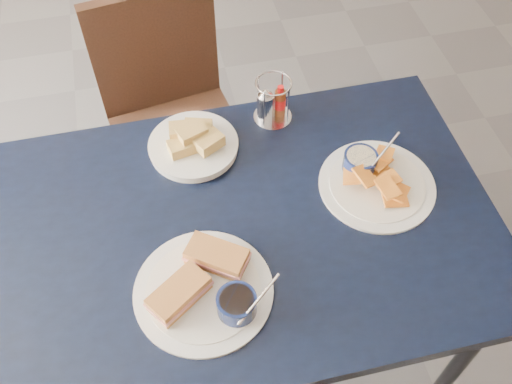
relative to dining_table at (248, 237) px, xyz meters
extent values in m
plane|color=#4C4C51|center=(0.19, 0.20, -0.69)|extent=(6.00, 6.00, 0.00)
cube|color=black|center=(0.00, 0.00, 0.04)|extent=(1.25, 0.84, 0.04)
cylinder|color=black|center=(0.54, -0.33, -0.33)|extent=(0.04, 0.04, 0.71)
cylinder|color=black|center=(-0.54, 0.33, -0.33)|extent=(0.04, 0.04, 0.71)
cylinder|color=black|center=(0.54, 0.33, -0.33)|extent=(0.04, 0.04, 0.71)
cube|color=black|center=(-0.11, 0.62, -0.25)|extent=(0.49, 0.47, 0.04)
cylinder|color=black|center=(-0.29, 0.46, -0.48)|extent=(0.04, 0.04, 0.42)
cylinder|color=black|center=(0.06, 0.46, -0.48)|extent=(0.04, 0.04, 0.42)
cylinder|color=black|center=(-0.29, 0.78, -0.48)|extent=(0.04, 0.04, 0.42)
cylinder|color=black|center=(0.06, 0.78, -0.48)|extent=(0.04, 0.04, 0.42)
cube|color=black|center=(-0.11, 0.80, 0.00)|extent=(0.43, 0.11, 0.45)
cylinder|color=white|center=(-0.14, -0.16, 0.07)|extent=(0.32, 0.32, 0.01)
cylinder|color=white|center=(-0.14, -0.16, 0.07)|extent=(0.26, 0.26, 0.00)
cube|color=#B67A41|center=(-0.20, -0.17, 0.10)|extent=(0.16, 0.14, 0.04)
cube|color=tan|center=(-0.20, -0.17, 0.09)|extent=(0.16, 0.14, 0.01)
cube|color=#B67A41|center=(-0.10, -0.10, 0.10)|extent=(0.15, 0.14, 0.04)
cube|color=tan|center=(-0.10, -0.10, 0.09)|extent=(0.16, 0.15, 0.01)
cylinder|color=#091133|center=(-0.08, -0.23, 0.10)|extent=(0.09, 0.09, 0.05)
cylinder|color=black|center=(-0.08, -0.23, 0.12)|extent=(0.08, 0.08, 0.01)
cylinder|color=silver|center=(-0.03, -0.25, 0.14)|extent=(0.11, 0.07, 0.08)
cylinder|color=white|center=(0.35, 0.04, 0.07)|extent=(0.30, 0.30, 0.01)
cylinder|color=white|center=(0.35, 0.04, 0.07)|extent=(0.25, 0.25, 0.00)
cube|color=orange|center=(0.38, -0.03, 0.08)|extent=(0.07, 0.05, 0.02)
cube|color=orange|center=(0.39, -0.01, 0.08)|extent=(0.08, 0.08, 0.02)
cube|color=orange|center=(0.36, 0.08, 0.09)|extent=(0.07, 0.08, 0.02)
cube|color=orange|center=(0.29, 0.06, 0.09)|extent=(0.06, 0.07, 0.03)
cube|color=orange|center=(0.40, 0.11, 0.10)|extent=(0.07, 0.08, 0.02)
cube|color=orange|center=(0.37, 0.02, 0.10)|extent=(0.08, 0.06, 0.02)
cube|color=orange|center=(0.37, 0.08, 0.10)|extent=(0.08, 0.07, 0.01)
cube|color=orange|center=(0.31, 0.04, 0.11)|extent=(0.06, 0.08, 0.03)
cube|color=orange|center=(0.36, -0.01, 0.11)|extent=(0.06, 0.07, 0.01)
cylinder|color=#091133|center=(0.32, 0.10, 0.10)|extent=(0.09, 0.09, 0.05)
cylinder|color=beige|center=(0.32, 0.10, 0.12)|extent=(0.08, 0.08, 0.01)
cylinder|color=silver|center=(0.37, 0.08, 0.14)|extent=(0.11, 0.07, 0.08)
cylinder|color=white|center=(-0.09, 0.27, 0.07)|extent=(0.24, 0.24, 0.02)
cylinder|color=white|center=(-0.09, 0.27, 0.08)|extent=(0.20, 0.20, 0.00)
cube|color=tan|center=(-0.12, 0.25, 0.10)|extent=(0.08, 0.06, 0.03)
cube|color=tan|center=(-0.07, 0.30, 0.11)|extent=(0.09, 0.07, 0.03)
cube|color=tan|center=(-0.05, 0.24, 0.11)|extent=(0.09, 0.08, 0.03)
cube|color=tan|center=(-0.11, 0.29, 0.12)|extent=(0.08, 0.06, 0.03)
cube|color=tan|center=(-0.09, 0.27, 0.13)|extent=(0.09, 0.07, 0.03)
cylinder|color=silver|center=(0.15, 0.34, 0.07)|extent=(0.11, 0.11, 0.01)
cylinder|color=silver|center=(0.18, 0.38, 0.13)|extent=(0.01, 0.01, 0.13)
cylinder|color=silver|center=(0.12, 0.38, 0.13)|extent=(0.01, 0.01, 0.13)
cylinder|color=silver|center=(0.12, 0.31, 0.13)|extent=(0.01, 0.01, 0.13)
cylinder|color=silver|center=(0.18, 0.31, 0.13)|extent=(0.01, 0.01, 0.13)
torus|color=silver|center=(0.15, 0.34, 0.19)|extent=(0.10, 0.10, 0.00)
cylinder|color=silver|center=(0.13, 0.34, 0.11)|extent=(0.05, 0.05, 0.08)
cone|color=silver|center=(0.13, 0.34, 0.17)|extent=(0.04, 0.04, 0.02)
cylinder|color=brown|center=(0.17, 0.35, 0.11)|extent=(0.03, 0.03, 0.08)
cylinder|color=#A40A09|center=(0.17, 0.35, 0.11)|extent=(0.03, 0.03, 0.03)
cylinder|color=#A40A09|center=(0.17, 0.35, 0.16)|extent=(0.02, 0.02, 0.02)
camera|label=1|loc=(-0.16, -0.77, 1.25)|focal=40.00mm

